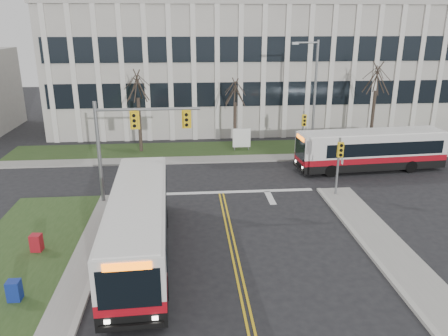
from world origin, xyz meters
The scene contains 18 objects.
ground centered at (0.00, 0.00, 0.00)m, with size 120.00×120.00×0.00m, color black.
sidewalk_west centered at (-7.00, -5.00, 0.07)m, with size 1.20×26.00×0.14m, color #9E9B93.
sidewalk_east centered at (7.50, -5.00, 0.07)m, with size 2.00×26.00×0.14m, color #9E9B93.
sidewalk_cross centered at (5.00, 15.20, 0.07)m, with size 44.00×1.60×0.14m, color #9E9B93.
building_lawn centered at (5.00, 18.00, 0.06)m, with size 44.00×5.00×0.12m, color #2A421C.
office_building centered at (5.00, 30.00, 6.00)m, with size 40.00×16.00×12.00m, color #BBB6AC.
mast_arm_signal centered at (-5.62, 7.16, 4.26)m, with size 6.11×0.38×6.20m.
signal_pole_near centered at (7.20, 6.90, 2.50)m, with size 0.34×0.39×3.80m.
signal_pole_far centered at (7.20, 15.40, 2.50)m, with size 0.34×0.39×3.80m.
streetlight centered at (8.03, 16.20, 5.19)m, with size 2.15×0.25×9.20m.
directory_sign centered at (2.50, 17.50, 1.17)m, with size 1.50×0.12×2.00m.
tree_left centered at (-6.00, 18.00, 5.51)m, with size 1.80×1.80×7.70m.
tree_mid centered at (2.00, 18.20, 4.88)m, with size 1.80×1.80×6.82m.
tree_right centered at (14.00, 18.00, 5.91)m, with size 1.80×1.80×8.25m.
bus_main centered at (-4.40, 0.49, 1.53)m, with size 2.49×11.47×3.06m, color silver, non-canonical shape.
bus_cross centered at (11.37, 11.83, 1.45)m, with size 2.35×10.87×2.90m, color silver, non-canonical shape.
newspaper_box_blue centered at (-8.97, -2.78, 0.47)m, with size 0.50×0.45×0.95m, color navy.
newspaper_box_red centered at (-9.36, 1.16, 0.47)m, with size 0.50×0.45×0.95m, color maroon.
Camera 1 is at (-2.09, -18.05, 10.43)m, focal length 35.00 mm.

